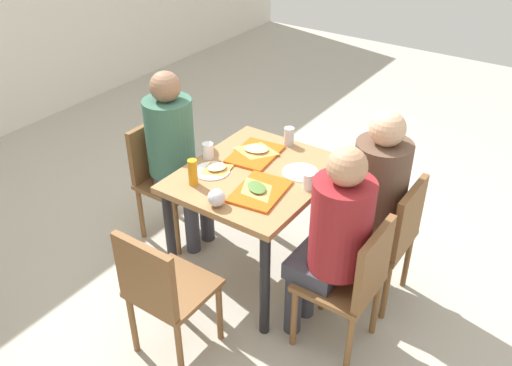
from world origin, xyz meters
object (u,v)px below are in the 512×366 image
object	(u,v)px
person_in_brown_jacket	(372,191)
chair_far_side	(163,172)
pizza_slice_b	(256,150)
plastic_cup_a	(208,151)
person_in_red	(334,233)
condiment_bottle	(193,172)
pizza_slice_a	(257,188)
main_table	(256,188)
tray_red_far	(255,154)
plastic_cup_b	(309,181)
chair_near_right	(390,233)
paper_plate_near_edge	(300,172)
chair_left_end	(162,288)
tray_red_near	(260,191)
chair_near_left	(354,280)
foil_bundle	(216,198)
pizza_slice_c	(217,168)
soda_can	(289,136)
person_far_side	(175,147)
paper_plate_center	(212,171)

from	to	relation	value
person_in_brown_jacket	chair_far_side	bearing A→B (deg)	99.48
pizza_slice_b	plastic_cup_a	bearing A→B (deg)	136.03
person_in_red	condiment_bottle	distance (m)	0.89
pizza_slice_a	main_table	bearing A→B (deg)	35.40
plastic_cup_a	tray_red_far	bearing A→B (deg)	-49.37
tray_red_far	plastic_cup_b	world-z (taller)	plastic_cup_b
chair_near_right	paper_plate_near_edge	size ratio (longest dim) A/B	3.85
chair_left_end	pizza_slice_a	xyz separation A→B (m)	(0.69, -0.12, 0.30)
tray_red_near	pizza_slice_b	size ratio (longest dim) A/B	1.34
chair_left_end	tray_red_near	size ratio (longest dim) A/B	2.35
chair_near_left	pizza_slice_b	bearing A→B (deg)	64.66
pizza_slice_b	chair_far_side	bearing A→B (deg)	106.69
main_table	foil_bundle	world-z (taller)	foil_bundle
main_table	chair_left_end	bearing A→B (deg)	180.00
condiment_bottle	pizza_slice_c	bearing A→B (deg)	-5.22
chair_near_right	soda_can	bearing A→B (deg)	78.26
chair_left_end	main_table	bearing A→B (deg)	0.00
chair_near_right	paper_plate_near_edge	xyz separation A→B (m)	(-0.10, 0.57, 0.28)
pizza_slice_b	chair_left_end	bearing A→B (deg)	-172.82
chair_left_end	person_in_brown_jacket	bearing A→B (deg)	-30.51
tray_red_far	person_in_red	bearing A→B (deg)	-117.88
chair_left_end	pizza_slice_c	distance (m)	0.83
plastic_cup_a	condiment_bottle	bearing A→B (deg)	-157.03
paper_plate_near_edge	pizza_slice_b	bearing A→B (deg)	81.65
chair_near_left	tray_red_far	bearing A→B (deg)	65.86
chair_near_left	tray_red_far	size ratio (longest dim) A/B	2.35
paper_plate_near_edge	tray_red_near	bearing A→B (deg)	165.38
person_in_red	person_far_side	xyz separation A→B (m)	(0.24, 1.31, 0.00)
person_in_red	condiment_bottle	xyz separation A→B (m)	(-0.07, 0.88, 0.11)
person_in_red	soda_can	bearing A→B (deg)	45.94
paper_plate_center	plastic_cup_b	xyz separation A→B (m)	(0.17, -0.57, 0.05)
tray_red_far	foil_bundle	world-z (taller)	foil_bundle
person_far_side	person_in_brown_jacket	bearing A→B (deg)	-79.53
chair_near_left	pizza_slice_c	size ratio (longest dim) A/B	3.95
chair_near_right	paper_plate_near_edge	world-z (taller)	chair_near_right
person_in_red	paper_plate_center	world-z (taller)	person_in_red
pizza_slice_b	chair_near_right	bearing A→B (deg)	-87.29
pizza_slice_a	chair_far_side	bearing A→B (deg)	79.20
chair_left_end	person_in_brown_jacket	xyz separation A→B (m)	(1.11, -0.65, 0.25)
pizza_slice_c	main_table	bearing A→B (deg)	-60.64
main_table	paper_plate_center	xyz separation A→B (m)	(-0.14, 0.23, 0.12)
paper_plate_center	pizza_slice_c	bearing A→B (deg)	-32.44
paper_plate_center	foil_bundle	distance (m)	0.36
chair_left_end	condiment_bottle	xyz separation A→B (m)	(0.55, 0.23, 0.35)
tray_red_far	chair_near_right	bearing A→B (deg)	-85.48
pizza_slice_b	foil_bundle	size ratio (longest dim) A/B	2.69
chair_far_side	paper_plate_near_edge	world-z (taller)	chair_far_side
person_in_brown_jacket	pizza_slice_b	size ratio (longest dim) A/B	4.67
paper_plate_near_edge	plastic_cup_b	world-z (taller)	plastic_cup_b
chair_near_left	soda_can	distance (m)	1.09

